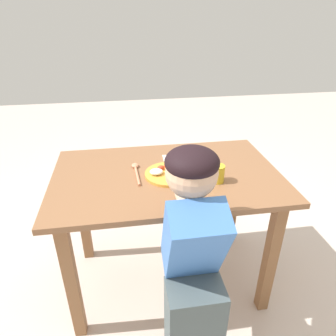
{
  "coord_description": "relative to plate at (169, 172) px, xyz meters",
  "views": [
    {
      "loc": [
        -0.2,
        -1.3,
        1.45
      ],
      "look_at": [
        0.01,
        0.02,
        0.74
      ],
      "focal_mm": 32.59,
      "sensor_mm": 36.0,
      "label": 1
    }
  ],
  "objects": [
    {
      "name": "ground_plane",
      "position": [
        -0.01,
        0.01,
        -0.73
      ],
      "size": [
        8.0,
        8.0,
        0.0
      ],
      "primitive_type": "plane",
      "color": "beige"
    },
    {
      "name": "napkin",
      "position": [
        0.05,
        0.15,
        -0.01
      ],
      "size": [
        0.12,
        0.13,
        0.0
      ],
      "primitive_type": "cube",
      "rotation": [
        0.0,
        0.0,
        -0.03
      ],
      "color": "white",
      "rests_on": "dining_table"
    },
    {
      "name": "plate",
      "position": [
        0.0,
        0.0,
        0.0
      ],
      "size": [
        0.24,
        0.24,
        0.04
      ],
      "color": "gold",
      "rests_on": "dining_table"
    },
    {
      "name": "person",
      "position": [
        0.02,
        -0.48,
        -0.16
      ],
      "size": [
        0.22,
        0.4,
        1.04
      ],
      "color": "#485558",
      "rests_on": "ground_plane"
    },
    {
      "name": "spoon",
      "position": [
        -0.16,
        0.05,
        -0.0
      ],
      "size": [
        0.04,
        0.22,
        0.02
      ],
      "rotation": [
        0.0,
        0.0,
        1.62
      ],
      "color": "tan",
      "rests_on": "dining_table"
    },
    {
      "name": "drinking_cup",
      "position": [
        0.22,
        -0.1,
        0.03
      ],
      "size": [
        0.06,
        0.06,
        0.08
      ],
      "primitive_type": "cylinder",
      "color": "gold",
      "rests_on": "dining_table"
    },
    {
      "name": "dining_table",
      "position": [
        -0.01,
        0.01,
        -0.13
      ],
      "size": [
        1.12,
        0.7,
        0.72
      ],
      "color": "brown",
      "rests_on": "ground_plane"
    },
    {
      "name": "fork",
      "position": [
        0.17,
        -0.01,
        -0.01
      ],
      "size": [
        0.05,
        0.21,
        0.01
      ],
      "rotation": [
        0.0,
        0.0,
        1.7
      ],
      "color": "silver",
      "rests_on": "dining_table"
    }
  ]
}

